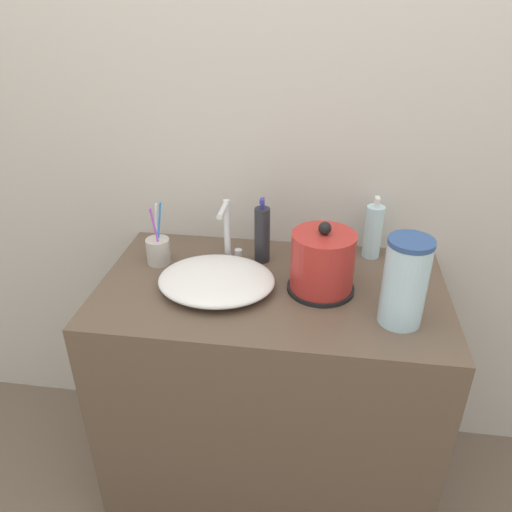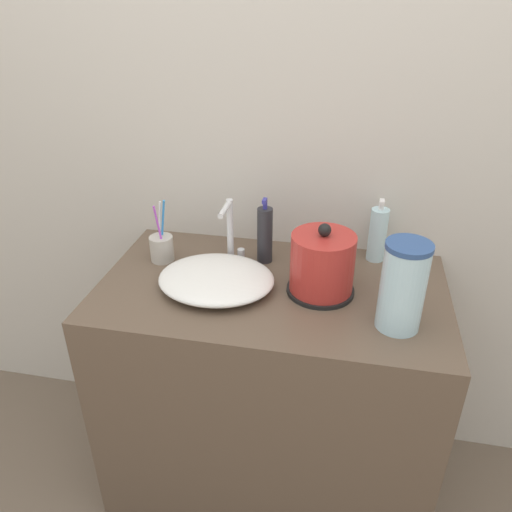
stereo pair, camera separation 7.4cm
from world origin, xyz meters
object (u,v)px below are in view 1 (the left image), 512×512
object	(u,v)px
shampoo_bottle	(373,231)
water_pitcher	(405,282)
electric_kettle	(322,264)
lotion_bottle	(262,235)
toothbrush_cup	(158,250)
faucet	(228,230)

from	to	relation	value
shampoo_bottle	water_pitcher	distance (m)	0.37
electric_kettle	lotion_bottle	xyz separation A→B (m)	(-0.20, 0.15, 0.01)
electric_kettle	toothbrush_cup	xyz separation A→B (m)	(-0.53, 0.09, -0.04)
toothbrush_cup	shampoo_bottle	world-z (taller)	shampoo_bottle
toothbrush_cup	water_pitcher	size ratio (longest dim) A/B	0.86
toothbrush_cup	lotion_bottle	bearing A→B (deg)	10.37
faucet	water_pitcher	world-z (taller)	water_pitcher
toothbrush_cup	lotion_bottle	world-z (taller)	lotion_bottle
electric_kettle	shampoo_bottle	size ratio (longest dim) A/B	1.04
faucet	water_pitcher	size ratio (longest dim) A/B	0.85
faucet	lotion_bottle	bearing A→B (deg)	11.64
electric_kettle	toothbrush_cup	bearing A→B (deg)	170.25
faucet	lotion_bottle	xyz separation A→B (m)	(0.11, 0.02, -0.02)
toothbrush_cup	lotion_bottle	distance (m)	0.34
faucet	water_pitcher	xyz separation A→B (m)	(0.52, -0.26, 0.01)
lotion_bottle	water_pitcher	xyz separation A→B (m)	(0.42, -0.28, 0.03)
lotion_bottle	water_pitcher	world-z (taller)	water_pitcher
toothbrush_cup	lotion_bottle	size ratio (longest dim) A/B	0.96
shampoo_bottle	toothbrush_cup	bearing A→B (deg)	-168.15
toothbrush_cup	faucet	bearing A→B (deg)	9.75
toothbrush_cup	water_pitcher	xyz separation A→B (m)	(0.75, -0.22, 0.08)
faucet	lotion_bottle	world-z (taller)	lotion_bottle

